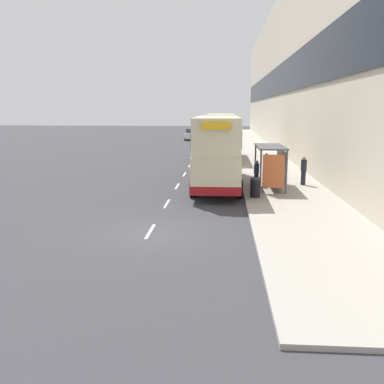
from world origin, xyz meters
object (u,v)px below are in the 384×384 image
Objects in this scene: car_0 at (224,134)px; pedestrian_3 at (278,165)px; bus_shelter at (274,159)px; double_decker_bus_near at (217,150)px; car_1 at (192,134)px; pedestrian_1 at (256,173)px; pedestrian_2 at (304,170)px; litter_bin at (255,187)px; double_decker_bus_ahead at (220,136)px; pedestrian_at_shelter at (266,165)px.

pedestrian_3 is at bearing -84.98° from car_0.
pedestrian_3 is (3.65, -41.57, 0.12)m from car_0.
double_decker_bus_near reaches higher than bus_shelter.
car_1 is 42.07m from pedestrian_1.
pedestrian_2 is at bearing -69.49° from pedestrian_3.
pedestrian_3 is (8.72, -37.82, 0.08)m from car_1.
bus_shelter reaches higher than pedestrian_3.
car_0 reaches higher than litter_bin.
double_decker_bus_ahead reaches higher than car_0.
pedestrian_2 is 1.13× the size of pedestrian_3.
bus_shelter reaches higher than litter_bin.
litter_bin is (-3.24, -4.05, -0.39)m from pedestrian_2.
pedestrian_3 is (4.07, -11.32, -1.33)m from double_decker_bus_ahead.
pedestrian_1 is at bearing -81.29° from double_decker_bus_ahead.
double_decker_bus_near and double_decker_bus_ahead have the same top height.
bus_shelter is 2.45× the size of pedestrian_at_shelter.
litter_bin is (1.56, -48.69, -0.16)m from car_0.
pedestrian_at_shelter reaches higher than pedestrian_1.
car_0 is 6.30m from car_1.
pedestrian_3 is (1.77, 3.68, 0.01)m from pedestrian_1.
pedestrian_2 reaches higher than pedestrian_3.
double_decker_bus_ahead is at bearing 99.95° from car_1.
pedestrian_3 is 1.52× the size of litter_bin.
pedestrian_1 is at bearing -168.21° from pedestrian_2.
pedestrian_3 is at bearing -70.23° from double_decker_bus_ahead.
bus_shelter is 2.65× the size of pedestrian_1.
car_0 is 2.83× the size of pedestrian_1.
car_0 is 45.29m from pedestrian_1.
pedestrian_1 is 4.08m from pedestrian_3.
double_decker_bus_ahead is 12.17m from pedestrian_at_shelter.
double_decker_bus_ahead is at bearing 89.62° from double_decker_bus_near.
pedestrian_1 is 0.99× the size of pedestrian_3.
double_decker_bus_ahead is at bearing -90.79° from car_0.
car_1 is at bearing 100.52° from bus_shelter.
bus_shelter is 3.17m from litter_bin.
double_decker_bus_ahead reaches higher than pedestrian_at_shelter.
pedestrian_at_shelter is (2.79, -41.92, 0.18)m from car_0.
pedestrian_1 is at bearing 139.48° from bus_shelter.
pedestrian_3 is at bearing 110.51° from pedestrian_2.
car_1 reaches higher than pedestrian_1.
car_1 is 2.55× the size of pedestrian_1.
litter_bin is (2.08, -3.85, -1.62)m from double_decker_bus_near.
pedestrian_at_shelter is (7.85, -38.17, 0.14)m from car_1.
double_decker_bus_ahead is at bearing 98.71° from pedestrian_1.
car_0 is 44.89m from pedestrian_2.
double_decker_bus_ahead is at bearing 101.47° from bus_shelter.
car_0 is at bearing -143.47° from car_1.
bus_shelter is 0.94× the size of car_0.
pedestrian_3 is at bearing 73.62° from litter_bin.
double_decker_bus_near is 10.39× the size of litter_bin.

